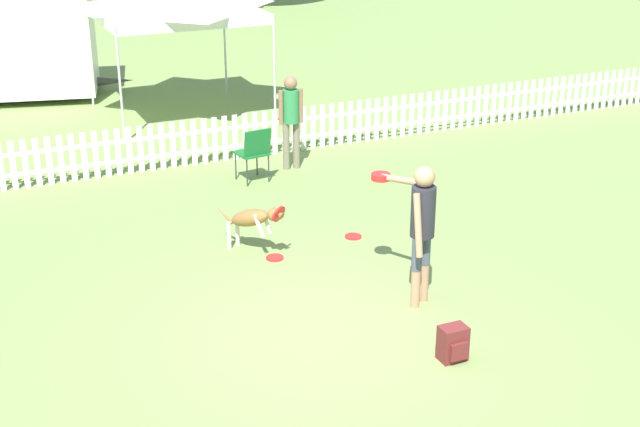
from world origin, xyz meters
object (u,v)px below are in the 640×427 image
at_px(backpack_on_grass, 453,344).
at_px(folding_chair_blue_left, 254,150).
at_px(leaping_dog, 253,218).
at_px(spectator_standing, 291,114).
at_px(frisbee_near_handler, 353,236).
at_px(handler_person, 420,218).
at_px(frisbee_near_dog, 275,258).

height_order(backpack_on_grass, folding_chair_blue_left, folding_chair_blue_left).
height_order(leaping_dog, spectator_standing, spectator_standing).
bearing_deg(frisbee_near_handler, folding_chair_blue_left, 99.56).
xyz_separation_m(frisbee_near_handler, backpack_on_grass, (-0.48, -3.31, 0.18)).
bearing_deg(backpack_on_grass, frisbee_near_handler, 81.73).
xyz_separation_m(frisbee_near_handler, spectator_standing, (0.35, 3.05, 0.93)).
height_order(handler_person, backpack_on_grass, handler_person).
bearing_deg(leaping_dog, handler_person, 90.23).
relative_size(backpack_on_grass, folding_chair_blue_left, 0.42).
relative_size(frisbee_near_handler, frisbee_near_dog, 1.00).
height_order(frisbee_near_handler, backpack_on_grass, backpack_on_grass).
xyz_separation_m(leaping_dog, folding_chair_blue_left, (0.98, 2.58, 0.06)).
relative_size(leaping_dog, spectator_standing, 0.66).
relative_size(frisbee_near_dog, folding_chair_blue_left, 0.25).
distance_m(frisbee_near_handler, spectator_standing, 3.21).
bearing_deg(backpack_on_grass, frisbee_near_dog, 103.82).
xyz_separation_m(handler_person, frisbee_near_handler, (0.18, 2.03, -1.06)).
xyz_separation_m(frisbee_near_dog, folding_chair_blue_left, (0.79, 2.87, 0.54)).
distance_m(handler_person, spectator_standing, 5.11).
distance_m(frisbee_near_handler, folding_chair_blue_left, 2.75).
relative_size(leaping_dog, backpack_on_grass, 2.71).
distance_m(frisbee_near_handler, backpack_on_grass, 3.34).
xyz_separation_m(frisbee_near_handler, frisbee_near_dog, (-1.24, -0.21, 0.00)).
height_order(frisbee_near_handler, frisbee_near_dog, same).
relative_size(handler_person, leaping_dog, 1.64).
height_order(frisbee_near_handler, folding_chair_blue_left, folding_chair_blue_left).
distance_m(handler_person, leaping_dog, 2.52).
height_order(folding_chair_blue_left, spectator_standing, spectator_standing).
bearing_deg(backpack_on_grass, leaping_dog, 105.72).
relative_size(frisbee_near_handler, folding_chair_blue_left, 0.25).
bearing_deg(frisbee_near_handler, frisbee_near_dog, -170.52).
relative_size(frisbee_near_dog, backpack_on_grass, 0.60).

